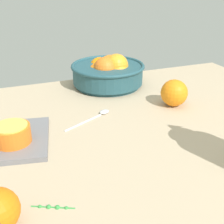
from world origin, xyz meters
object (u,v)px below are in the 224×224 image
(loose_orange_1, at_px, (174,93))
(orange_half_0, at_px, (12,134))
(spoon, at_px, (95,116))
(fruit_bowl, at_px, (108,72))

(loose_orange_1, bearing_deg, orange_half_0, -171.59)
(loose_orange_1, relative_size, spoon, 0.53)
(fruit_bowl, distance_m, spoon, 0.28)
(orange_half_0, bearing_deg, fruit_bowl, 41.42)
(orange_half_0, bearing_deg, loose_orange_1, 8.41)
(fruit_bowl, distance_m, loose_orange_1, 0.28)
(fruit_bowl, distance_m, orange_half_0, 0.48)
(fruit_bowl, height_order, spoon, fruit_bowl)
(spoon, bearing_deg, fruit_bowl, 61.46)
(fruit_bowl, xyz_separation_m, spoon, (-0.13, -0.24, -0.05))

